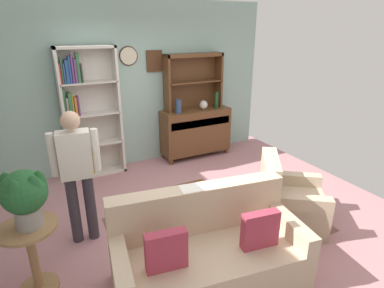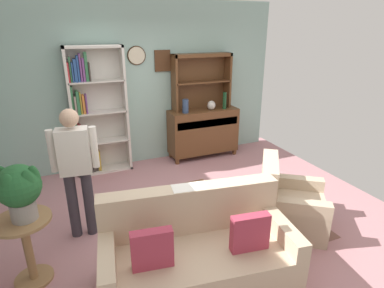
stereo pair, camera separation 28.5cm
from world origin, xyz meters
TOP-DOWN VIEW (x-y plane):
  - ground_plane at (0.00, 0.00)m, footprint 5.40×4.60m
  - wall_back at (0.00, 2.13)m, footprint 5.00×0.09m
  - area_rug at (0.20, -0.30)m, footprint 2.56×1.62m
  - bookshelf at (-0.90, 1.94)m, footprint 0.90×0.30m
  - sideboard at (1.04, 1.86)m, footprint 1.30×0.45m
  - sideboard_hutch at (1.04, 1.97)m, footprint 1.10×0.26m
  - vase_tall at (0.65, 1.78)m, footprint 0.11×0.11m
  - vase_round at (1.17, 1.79)m, footprint 0.15×0.15m
  - bottle_wine at (1.43, 1.77)m, footprint 0.07×0.07m
  - couch_floral at (-0.38, -1.04)m, footprint 1.90×1.10m
  - armchair_floral at (1.02, -0.66)m, footprint 1.07×1.07m
  - plant_stand at (-1.87, -0.39)m, footprint 0.52×0.52m
  - potted_plant_large at (-1.83, -0.41)m, footprint 0.39×0.39m
  - person_reading at (-1.33, 0.19)m, footprint 0.53×0.24m
  - coffee_table at (-0.14, -0.06)m, footprint 0.80×0.50m
  - book_stack at (-0.25, -0.10)m, footprint 0.21×0.14m

SIDE VIEW (x-z plane):
  - ground_plane at x=0.00m, z-range -0.02..0.00m
  - area_rug at x=0.20m, z-range 0.00..0.01m
  - armchair_floral at x=1.02m, z-range -0.15..0.73m
  - couch_floral at x=-0.38m, z-range -0.14..0.76m
  - coffee_table at x=-0.14m, z-range 0.14..0.56m
  - plant_stand at x=-1.87m, z-range 0.08..0.79m
  - book_stack at x=-0.25m, z-range 0.42..0.48m
  - sideboard at x=1.04m, z-range 0.05..0.97m
  - person_reading at x=-1.33m, z-range 0.13..1.69m
  - vase_round at x=1.17m, z-range 0.92..1.09m
  - bookshelf at x=-0.90m, z-range -0.04..2.06m
  - potted_plant_large at x=-1.83m, z-range 0.75..1.29m
  - vase_tall at x=0.65m, z-range 0.92..1.16m
  - bottle_wine at x=1.43m, z-range 0.92..1.23m
  - wall_back at x=0.00m, z-range 0.00..2.80m
  - sideboard_hutch at x=1.04m, z-range 1.06..2.06m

